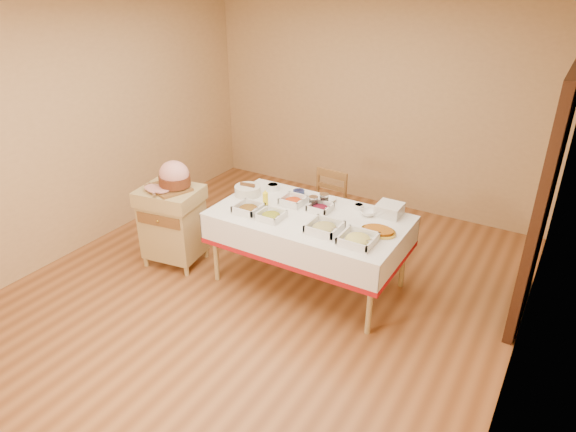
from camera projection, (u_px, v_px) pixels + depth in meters
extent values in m
plane|color=#9A5C2F|center=(267.00, 288.00, 5.08)|extent=(5.00, 5.00, 0.00)
plane|color=white|center=(261.00, 5.00, 3.91)|extent=(5.00, 5.00, 0.00)
plane|color=tan|center=(374.00, 104.00, 6.41)|extent=(4.50, 0.00, 4.50)
plane|color=tan|center=(90.00, 127.00, 5.53)|extent=(0.00, 5.00, 5.00)
plane|color=tan|center=(543.00, 226.00, 3.46)|extent=(0.00, 5.00, 5.00)
cube|color=black|center=(545.00, 209.00, 4.28)|extent=(0.06, 0.90, 2.10)
cube|color=#3C2013|center=(534.00, 232.00, 3.91)|extent=(0.08, 0.10, 2.10)
cube|color=#3C2013|center=(550.00, 188.00, 4.68)|extent=(0.08, 0.10, 2.10)
cube|color=#3C2013|center=(575.00, 74.00, 3.80)|extent=(0.08, 1.10, 0.10)
cube|color=tan|center=(309.00, 218.00, 4.84)|extent=(1.80, 1.00, 0.04)
cylinder|color=tan|center=(215.00, 249.00, 5.06)|extent=(0.05, 0.05, 0.71)
cylinder|color=tan|center=(262.00, 216.00, 5.71)|extent=(0.05, 0.05, 0.71)
cylinder|color=tan|center=(370.00, 299.00, 4.31)|extent=(0.05, 0.05, 0.71)
cylinder|color=tan|center=(404.00, 255.00, 4.96)|extent=(0.05, 0.05, 0.71)
cube|color=white|center=(309.00, 215.00, 4.83)|extent=(1.82, 1.02, 0.01)
cube|color=tan|center=(173.00, 228.00, 5.36)|extent=(0.62, 0.54, 0.60)
cube|color=tan|center=(170.00, 196.00, 5.19)|extent=(0.67, 0.58, 0.15)
cube|color=brown|center=(155.00, 220.00, 5.09)|extent=(0.49, 0.09, 0.12)
sphere|color=gold|center=(155.00, 220.00, 5.08)|extent=(0.03, 0.03, 0.03)
cylinder|color=tan|center=(146.00, 259.00, 5.48)|extent=(0.05, 0.05, 0.10)
cylinder|color=tan|center=(172.00, 243.00, 5.78)|extent=(0.05, 0.05, 0.10)
cylinder|color=tan|center=(182.00, 272.00, 5.25)|extent=(0.05, 0.05, 0.10)
cylinder|color=tan|center=(207.00, 255.00, 5.55)|extent=(0.05, 0.05, 0.10)
cube|color=brown|center=(323.00, 214.00, 5.57)|extent=(0.42, 0.40, 0.03)
cylinder|color=brown|center=(301.00, 234.00, 5.63)|extent=(0.03, 0.03, 0.43)
cylinder|color=brown|center=(317.00, 222.00, 5.89)|extent=(0.03, 0.03, 0.43)
cylinder|color=brown|center=(328.00, 243.00, 5.46)|extent=(0.03, 0.03, 0.43)
cylinder|color=brown|center=(343.00, 230.00, 5.71)|extent=(0.03, 0.03, 0.43)
cylinder|color=brown|center=(318.00, 187.00, 5.69)|extent=(0.03, 0.03, 0.46)
cylinder|color=brown|center=(345.00, 194.00, 5.52)|extent=(0.03, 0.03, 0.46)
cube|color=brown|center=(332.00, 174.00, 5.52)|extent=(0.36, 0.05, 0.09)
cube|color=brown|center=(169.00, 188.00, 5.15)|extent=(0.41, 0.33, 0.03)
ellipsoid|color=#E09790|center=(174.00, 174.00, 5.10)|extent=(0.31, 0.28, 0.26)
cylinder|color=#602D16|center=(175.00, 181.00, 5.13)|extent=(0.31, 0.31, 0.10)
cube|color=silver|center=(153.00, 191.00, 5.04)|extent=(0.26, 0.12, 0.00)
cylinder|color=silver|center=(159.00, 186.00, 5.14)|extent=(0.30, 0.09, 0.01)
cube|color=white|center=(248.00, 211.00, 4.89)|extent=(0.24, 0.24, 0.02)
ellipsoid|color=#A71313|center=(248.00, 209.00, 4.88)|extent=(0.18, 0.18, 0.06)
cylinder|color=silver|center=(251.00, 210.00, 4.83)|extent=(0.15, 0.01, 0.11)
cube|color=white|center=(271.00, 218.00, 4.76)|extent=(0.23, 0.23, 0.01)
ellipsoid|color=orange|center=(271.00, 216.00, 4.75)|extent=(0.18, 0.18, 0.06)
cylinder|color=silver|center=(274.00, 218.00, 4.71)|extent=(0.13, 0.01, 0.09)
cube|color=white|center=(324.00, 230.00, 4.54)|extent=(0.28, 0.28, 0.02)
ellipsoid|color=tan|center=(324.00, 228.00, 4.52)|extent=(0.22, 0.22, 0.08)
cylinder|color=silver|center=(329.00, 230.00, 4.47)|extent=(0.16, 0.01, 0.12)
cube|color=white|center=(358.00, 242.00, 4.35)|extent=(0.29, 0.29, 0.02)
ellipsoid|color=#CAC460|center=(358.00, 239.00, 4.34)|extent=(0.22, 0.22, 0.08)
cylinder|color=silver|center=(363.00, 242.00, 4.29)|extent=(0.15, 0.01, 0.11)
cube|color=white|center=(293.00, 203.00, 5.05)|extent=(0.22, 0.22, 0.02)
ellipsoid|color=#C3390E|center=(293.00, 201.00, 5.04)|extent=(0.17, 0.17, 0.06)
cylinder|color=silver|center=(296.00, 202.00, 4.99)|extent=(0.15, 0.01, 0.11)
cube|color=white|center=(320.00, 210.00, 4.91)|extent=(0.21, 0.21, 0.01)
ellipsoid|color=#5A0B1E|center=(320.00, 208.00, 4.90)|extent=(0.16, 0.16, 0.06)
cylinder|color=silver|center=(323.00, 209.00, 4.86)|extent=(0.14, 0.01, 0.10)
cylinder|color=white|center=(273.00, 187.00, 5.35)|extent=(0.13, 0.13, 0.06)
cylinder|color=black|center=(273.00, 185.00, 5.34)|extent=(0.11, 0.11, 0.02)
cylinder|color=navy|center=(299.00, 193.00, 5.23)|extent=(0.12, 0.12, 0.05)
cylinder|color=#5A0B1E|center=(299.00, 191.00, 5.22)|extent=(0.10, 0.10, 0.02)
cylinder|color=white|center=(359.00, 207.00, 4.93)|extent=(0.10, 0.10, 0.05)
cylinder|color=#C3390E|center=(359.00, 205.00, 4.93)|extent=(0.08, 0.08, 0.02)
imported|color=white|center=(329.00, 200.00, 5.09)|extent=(0.15, 0.15, 0.03)
imported|color=white|center=(368.00, 213.00, 4.82)|extent=(0.16, 0.16, 0.05)
cylinder|color=silver|center=(313.00, 203.00, 4.95)|extent=(0.09, 0.09, 0.11)
cylinder|color=silver|center=(313.00, 197.00, 4.92)|extent=(0.09, 0.09, 0.01)
cylinder|color=black|center=(313.00, 204.00, 4.96)|extent=(0.07, 0.07, 0.08)
cylinder|color=silver|center=(324.00, 200.00, 5.00)|extent=(0.09, 0.09, 0.11)
cylinder|color=silver|center=(324.00, 195.00, 4.97)|extent=(0.09, 0.09, 0.01)
cylinder|color=black|center=(324.00, 202.00, 5.00)|extent=(0.07, 0.07, 0.08)
cylinder|color=yellow|center=(265.00, 199.00, 4.99)|extent=(0.05, 0.05, 0.13)
cone|color=yellow|center=(265.00, 191.00, 4.96)|extent=(0.03, 0.03, 0.03)
cylinder|color=silver|center=(248.00, 191.00, 5.22)|extent=(0.27, 0.27, 0.10)
cube|color=white|center=(389.00, 214.00, 4.83)|extent=(0.23, 0.23, 0.01)
cube|color=white|center=(389.00, 213.00, 4.82)|extent=(0.23, 0.23, 0.01)
cube|color=white|center=(389.00, 212.00, 4.81)|extent=(0.23, 0.23, 0.01)
cube|color=white|center=(389.00, 210.00, 4.81)|extent=(0.23, 0.23, 0.01)
cube|color=white|center=(390.00, 209.00, 4.80)|extent=(0.23, 0.23, 0.01)
cube|color=white|center=(390.00, 208.00, 4.79)|extent=(0.23, 0.23, 0.01)
cube|color=white|center=(390.00, 206.00, 4.79)|extent=(0.23, 0.23, 0.01)
cube|color=white|center=(390.00, 205.00, 4.78)|extent=(0.23, 0.23, 0.01)
ellipsoid|color=gold|center=(378.00, 232.00, 4.50)|extent=(0.31, 0.22, 0.03)
ellipsoid|color=#A75A12|center=(379.00, 230.00, 4.50)|extent=(0.27, 0.19, 0.03)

